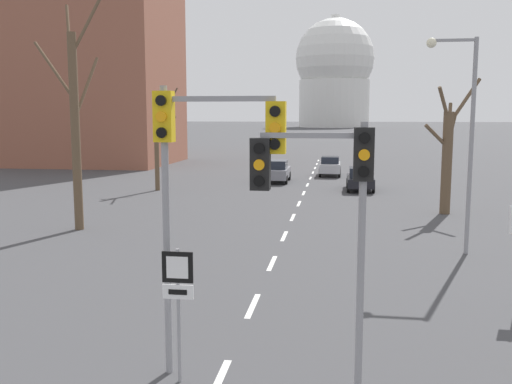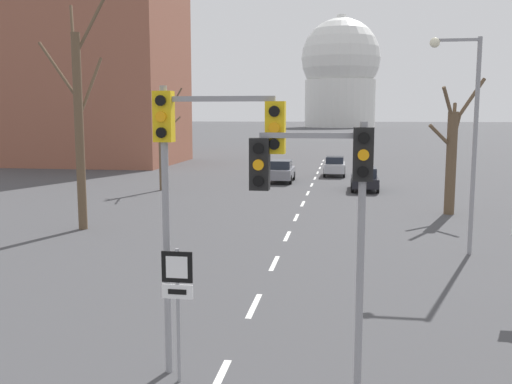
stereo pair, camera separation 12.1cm
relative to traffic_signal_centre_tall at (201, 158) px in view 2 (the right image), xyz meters
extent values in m
cube|color=silver|center=(0.35, -0.29, -4.32)|extent=(0.16, 2.00, 0.01)
cube|color=silver|center=(0.35, 4.21, -4.32)|extent=(0.16, 2.00, 0.01)
cube|color=silver|center=(0.35, 8.71, -4.32)|extent=(0.16, 2.00, 0.01)
cube|color=silver|center=(0.35, 13.21, -4.32)|extent=(0.16, 2.00, 0.01)
cube|color=silver|center=(0.35, 17.71, -4.32)|extent=(0.16, 2.00, 0.01)
cube|color=silver|center=(0.35, 22.21, -4.32)|extent=(0.16, 2.00, 0.01)
cube|color=silver|center=(0.35, 26.71, -4.32)|extent=(0.16, 2.00, 0.01)
cube|color=silver|center=(0.35, 31.21, -4.32)|extent=(0.16, 2.00, 0.01)
cube|color=silver|center=(0.35, 35.71, -4.32)|extent=(0.16, 2.00, 0.01)
cube|color=silver|center=(0.35, 40.21, -4.32)|extent=(0.16, 2.00, 0.01)
cube|color=silver|center=(0.35, 44.71, -4.32)|extent=(0.16, 2.00, 0.01)
cube|color=silver|center=(0.35, 49.21, -4.32)|extent=(0.16, 2.00, 0.01)
cube|color=silver|center=(0.35, 53.71, -4.32)|extent=(0.16, 2.00, 0.01)
cylinder|color=gray|center=(-0.72, 0.01, -1.48)|extent=(0.14, 0.14, 5.68)
cube|color=yellow|center=(-0.72, 0.01, 0.78)|extent=(0.36, 0.28, 0.96)
cylinder|color=black|center=(-0.72, -0.16, 1.08)|extent=(0.20, 0.06, 0.20)
cylinder|color=orange|center=(-0.72, -0.16, 0.78)|extent=(0.20, 0.06, 0.20)
cylinder|color=black|center=(-0.72, -0.16, 0.48)|extent=(0.20, 0.06, 0.20)
cube|color=gray|center=(0.35, 0.01, 1.11)|extent=(2.13, 0.10, 0.10)
cube|color=yellow|center=(1.42, 0.01, 0.58)|extent=(0.36, 0.28, 0.96)
cylinder|color=black|center=(1.42, -0.16, 0.88)|extent=(0.20, 0.06, 0.20)
cylinder|color=orange|center=(1.42, -0.16, 0.58)|extent=(0.20, 0.06, 0.20)
cylinder|color=black|center=(1.42, -0.16, 0.28)|extent=(0.20, 0.06, 0.20)
cylinder|color=gray|center=(3.02, -0.14, -1.81)|extent=(0.14, 0.14, 5.02)
cube|color=black|center=(3.02, -0.14, 0.12)|extent=(0.36, 0.28, 0.96)
cylinder|color=black|center=(3.02, -0.31, 0.41)|extent=(0.20, 0.06, 0.20)
cylinder|color=orange|center=(3.02, -0.31, 0.12)|extent=(0.20, 0.06, 0.20)
cylinder|color=black|center=(3.02, -0.31, -0.18)|extent=(0.20, 0.06, 0.20)
cube|color=gray|center=(2.08, -0.14, 0.45)|extent=(1.87, 0.10, 0.10)
cube|color=black|center=(1.15, -0.14, -0.08)|extent=(0.36, 0.28, 0.96)
cylinder|color=black|center=(1.15, -0.31, 0.21)|extent=(0.20, 0.06, 0.20)
cylinder|color=orange|center=(1.15, -0.31, -0.08)|extent=(0.20, 0.06, 0.20)
cylinder|color=black|center=(1.15, -0.31, -0.38)|extent=(0.20, 0.06, 0.20)
cylinder|color=gray|center=(-0.40, -0.36, -3.00)|extent=(0.07, 0.07, 2.64)
cube|color=black|center=(-0.40, -0.38, -2.04)|extent=(0.60, 0.03, 0.60)
cube|color=white|center=(-0.40, -0.40, -2.04)|extent=(0.42, 0.01, 0.42)
cube|color=white|center=(-0.40, -0.38, -2.52)|extent=(0.60, 0.03, 0.28)
cube|color=black|center=(-0.40, -0.40, -2.52)|extent=(0.36, 0.01, 0.10)
cylinder|color=gray|center=(7.34, 11.13, -0.39)|extent=(0.16, 0.16, 7.87)
cube|color=gray|center=(6.57, 11.13, 3.44)|extent=(1.55, 0.10, 0.10)
sphere|color=#F2EAC6|center=(5.79, 11.13, 3.36)|extent=(0.36, 0.36, 0.36)
cube|color=slate|center=(-2.07, 32.72, -3.63)|extent=(1.78, 4.38, 0.72)
cube|color=#1E232D|center=(-2.07, 32.50, -2.95)|extent=(1.52, 2.10, 0.62)
cylinder|color=black|center=(-2.92, 34.07, -3.99)|extent=(0.18, 0.67, 0.67)
cylinder|color=black|center=(-1.23, 34.07, -3.99)|extent=(0.18, 0.67, 0.67)
cylinder|color=black|center=(-2.92, 31.36, -3.99)|extent=(0.18, 0.67, 0.67)
cylinder|color=black|center=(-1.23, 31.36, -3.99)|extent=(0.18, 0.67, 0.67)
cube|color=#B7B7BC|center=(1.88, 37.66, -3.60)|extent=(1.69, 3.85, 0.73)
cube|color=#1E232D|center=(1.88, 37.46, -2.96)|extent=(1.44, 1.85, 0.56)
cylinder|color=black|center=(1.09, 38.85, -3.97)|extent=(0.18, 0.71, 0.71)
cylinder|color=black|center=(2.68, 38.85, -3.97)|extent=(0.18, 0.71, 0.71)
cylinder|color=black|center=(1.09, 36.46, -3.97)|extent=(0.18, 0.71, 0.71)
cylinder|color=black|center=(2.68, 36.46, -3.97)|extent=(0.18, 0.71, 0.71)
cube|color=black|center=(4.07, 28.75, -3.69)|extent=(1.75, 4.21, 0.62)
cube|color=#1E232D|center=(4.07, 28.54, -3.06)|extent=(1.49, 2.02, 0.63)
cylinder|color=black|center=(3.25, 30.06, -4.00)|extent=(0.18, 0.66, 0.66)
cylinder|color=black|center=(4.90, 30.06, -4.00)|extent=(0.18, 0.66, 0.66)
cylinder|color=black|center=(3.25, 27.44, -4.00)|extent=(0.18, 0.66, 0.66)
cylinder|color=black|center=(4.90, 27.44, -4.00)|extent=(0.18, 0.66, 0.66)
cylinder|color=brown|center=(-8.94, 13.32, 0.01)|extent=(0.39, 0.39, 8.66)
cylinder|color=brown|center=(-8.11, 13.62, 5.08)|extent=(1.77, 0.76, 3.43)
cylinder|color=brown|center=(-8.76, 14.23, 2.04)|extent=(0.45, 1.94, 2.83)
cylinder|color=brown|center=(-10.11, 13.85, 2.83)|extent=(2.40, 1.30, 2.62)
cylinder|color=brown|center=(-9.52, 14.29, 4.13)|extent=(1.21, 2.09, 3.50)
cylinder|color=brown|center=(8.12, 19.94, -1.68)|extent=(0.52, 0.52, 5.29)
cylinder|color=brown|center=(8.35, 20.30, 0.09)|extent=(0.65, 0.90, 1.73)
cylinder|color=brown|center=(7.50, 19.68, -0.27)|extent=(1.36, 0.75, 1.28)
cylinder|color=brown|center=(8.24, 20.41, 0.64)|extent=(0.41, 1.10, 1.61)
cylinder|color=brown|center=(7.79, 19.61, 1.35)|extent=(0.81, 0.84, 1.76)
cylinder|color=brown|center=(8.92, 20.30, 1.48)|extent=(1.75, 0.95, 2.45)
cylinder|color=brown|center=(-9.63, 26.71, -1.54)|extent=(0.31, 0.31, 5.58)
cylinder|color=brown|center=(-9.09, 27.41, 0.07)|extent=(0.96, 1.57, 1.29)
cylinder|color=brown|center=(-9.69, 27.14, 0.52)|extent=(0.23, 0.95, 1.78)
cylinder|color=brown|center=(-9.72, 27.37, 1.31)|extent=(0.26, 1.41, 1.23)
cylinder|color=brown|center=(-8.88, 26.77, 1.28)|extent=(1.58, 0.23, 2.63)
cylinder|color=silver|center=(0.35, 224.82, 5.08)|extent=(28.21, 28.21, 18.81)
sphere|color=silver|center=(0.35, 224.82, 23.10)|extent=(31.34, 31.34, 31.34)
cylinder|color=silver|center=(0.35, 224.82, 37.20)|extent=(3.76, 3.76, 5.48)
cube|color=#935642|center=(-23.80, 46.82, 10.60)|extent=(18.00, 14.00, 29.84)
camera|label=1|loc=(2.57, -10.51, 0.82)|focal=40.00mm
camera|label=2|loc=(2.69, -10.49, 0.82)|focal=40.00mm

